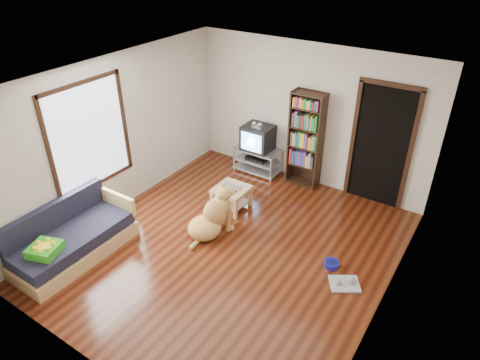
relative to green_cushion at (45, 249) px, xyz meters
The scene contains 18 objects.
ground 2.62m from the green_cushion, 47.10° to the left, with size 5.00×5.00×0.00m, color #54240E.
ceiling 3.33m from the green_cushion, 47.10° to the left, with size 5.00×5.00×0.00m, color white.
wall_back 4.79m from the green_cushion, 68.24° to the left, with size 4.50×4.50×0.00m, color beige.
wall_front 2.03m from the green_cushion, 19.41° to the right, with size 4.50×4.50×0.00m, color beige.
wall_left 2.11m from the green_cushion, 104.87° to the left, with size 5.00×5.00×0.00m, color beige.
wall_right 4.50m from the green_cushion, 25.21° to the left, with size 5.00×5.00×0.00m, color beige.
green_cushion is the anchor object (origin of this frame).
laptop 2.99m from the green_cushion, 67.50° to the left, with size 0.33×0.21×0.03m, color silver.
dog_bowl 3.98m from the green_cushion, 36.21° to the left, with size 0.22×0.22×0.08m, color #19148E.
grey_rag 4.09m from the green_cushion, 30.86° to the left, with size 0.40×0.32×0.03m, color #959595.
window 1.78m from the green_cushion, 109.28° to the left, with size 0.03×1.46×1.70m.
doorway 5.39m from the green_cushion, 54.61° to the left, with size 1.03×0.05×2.19m.
tv_stand 4.23m from the green_cushion, 78.38° to the left, with size 0.90×0.45×0.50m.
crt_tv 4.25m from the green_cushion, 78.44° to the left, with size 0.55×0.52×0.58m.
bookshelf 4.62m from the green_cushion, 66.93° to the left, with size 0.60×0.30×1.80m.
sofa 0.56m from the green_cushion, 103.85° to the left, with size 0.80×1.80×0.80m.
coffee_table 3.02m from the green_cushion, 67.72° to the left, with size 0.55×0.55×0.40m.
dog 2.42m from the green_cushion, 57.48° to the left, with size 0.68×0.96×0.80m.
Camera 1 is at (2.90, -4.18, 4.23)m, focal length 32.00 mm.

